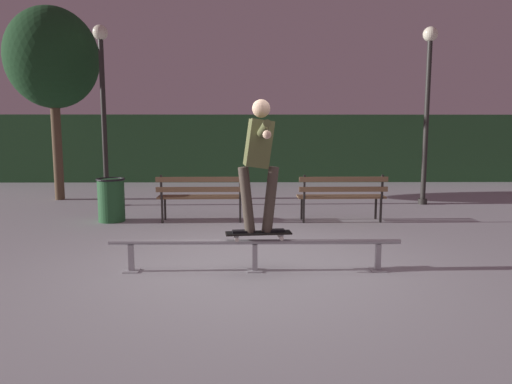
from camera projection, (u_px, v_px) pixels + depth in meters
ground_plane at (255, 268)px, 5.78m from camera, size 90.00×90.00×0.00m
hedge_backdrop at (252, 148)px, 15.56m from camera, size 24.00×1.20×2.15m
grind_rail at (255, 247)px, 5.61m from camera, size 3.48×0.18×0.39m
skateboard at (258, 233)px, 5.59m from camera, size 0.80×0.29×0.09m
skateboarder at (259, 155)px, 5.46m from camera, size 0.63×1.40×1.56m
park_bench_leftmost at (201, 193)px, 8.55m from camera, size 1.61×0.44×0.88m
park_bench_left_center at (342, 193)px, 8.57m from camera, size 1.61×0.44×0.88m
tree_far_left at (52, 59)px, 10.97m from camera, size 2.11×2.11×4.50m
lamp_post_right at (428, 93)px, 10.38m from camera, size 0.32×0.32×3.90m
lamp_post_left at (103, 92)px, 10.20m from camera, size 0.32×0.32×3.90m
trash_can at (111, 199)px, 8.65m from camera, size 0.52×0.52×0.80m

